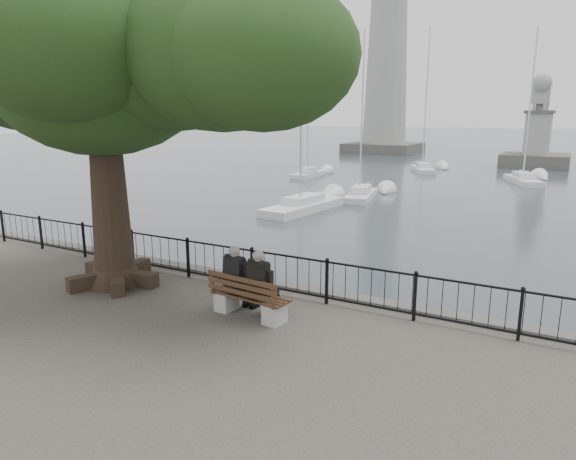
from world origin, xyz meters
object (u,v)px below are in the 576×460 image
Objects in this scene: lighthouse at (387,62)px; person_left at (239,281)px; person_right at (263,287)px; bench at (248,302)px; tree at (127,47)px; lion_monument at (537,144)px.

person_left is at bearing -73.89° from lighthouse.
lighthouse is (-18.21, 60.94, 10.30)m from person_right.
lighthouse is (-17.89, 61.02, 10.66)m from bench.
bench is 1.22× the size of person_right.
tree is at bearing -76.54° from lighthouse.
lighthouse is at bearing 148.88° from lion_monument.
tree is at bearing -96.43° from lion_monument.
person_right is at bearing -4.08° from tree.
lighthouse is at bearing 106.64° from person_right.
person_left is at bearing 156.78° from bench.
person_left and person_right have the same top height.
person_left is at bearing -92.84° from lion_monument.
tree is (-3.69, 0.26, 4.96)m from person_right.
tree reaches higher than bench.
bench is 0.20× the size of lion_monument.
lighthouse reaches higher than person_left.
lion_monument reaches higher than person_left.
lighthouse reaches higher than bench.
bench is at bearing -23.22° from person_left.
person_left is at bearing -3.81° from tree.
person_right is (0.63, -0.06, 0.00)m from person_left.
lighthouse is at bearing 103.46° from tree.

